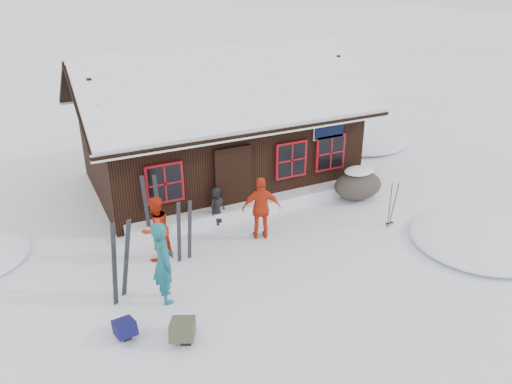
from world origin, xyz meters
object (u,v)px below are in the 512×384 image
(skier_crouched, at_px, (217,205))
(ski_poles, at_px, (392,206))
(ski_pair_left, at_px, (120,262))
(skier_orange_right, at_px, (261,208))
(backpack_blue, at_px, (125,330))
(boulder, at_px, (358,184))
(skier_teal, at_px, (163,262))
(skier_orange_left, at_px, (156,229))
(backpack_olive, at_px, (183,332))

(skier_crouched, bearing_deg, ski_poles, -58.90)
(ski_pair_left, xyz_separation_m, ski_poles, (7.41, -0.04, -0.27))
(skier_orange_right, relative_size, backpack_blue, 3.38)
(boulder, relative_size, backpack_blue, 3.03)
(skier_orange_right, bearing_deg, skier_teal, 46.22)
(skier_teal, distance_m, ski_poles, 6.63)
(skier_teal, distance_m, boulder, 7.30)
(skier_orange_left, distance_m, skier_orange_right, 2.78)
(backpack_olive, bearing_deg, boulder, 52.73)
(ski_poles, bearing_deg, skier_teal, -176.05)
(ski_pair_left, bearing_deg, skier_orange_right, -10.16)
(skier_orange_right, xyz_separation_m, ski_pair_left, (-3.89, -0.98, 0.03))
(ski_poles, xyz_separation_m, backpack_olive, (-6.69, -1.86, -0.46))
(boulder, relative_size, ski_pair_left, 0.83)
(backpack_blue, xyz_separation_m, backpack_olive, (0.99, -0.59, 0.03))
(boulder, bearing_deg, skier_orange_left, -174.27)
(backpack_olive, bearing_deg, ski_pair_left, 135.16)
(boulder, xyz_separation_m, ski_pair_left, (-7.69, -1.85, 0.44))
(skier_teal, xyz_separation_m, backpack_blue, (-1.09, -0.81, -0.81))
(skier_crouched, relative_size, backpack_blue, 2.12)
(backpack_blue, bearing_deg, skier_crouched, 41.04)
(skier_orange_left, distance_m, boulder, 6.62)
(skier_crouched, bearing_deg, skier_orange_right, -90.16)
(skier_orange_right, xyz_separation_m, skier_crouched, (-0.75, 1.29, -0.32))
(backpack_blue, relative_size, backpack_olive, 0.84)
(skier_orange_left, xyz_separation_m, backpack_blue, (-1.40, -2.50, -0.70))
(skier_orange_left, relative_size, skier_crouched, 1.54)
(skier_orange_right, relative_size, ski_poles, 1.30)
(skier_crouched, bearing_deg, skier_orange_left, 177.49)
(skier_orange_right, bearing_deg, backpack_olive, 62.80)
(skier_teal, relative_size, backpack_olive, 3.09)
(skier_orange_right, distance_m, ski_poles, 3.67)
(skier_crouched, height_order, backpack_blue, skier_crouched)
(skier_crouched, bearing_deg, backpack_blue, -164.26)
(skier_orange_left, bearing_deg, backpack_olive, 58.87)
(skier_orange_right, height_order, boulder, skier_orange_right)
(skier_teal, bearing_deg, ski_poles, -84.77)
(skier_orange_left, relative_size, backpack_olive, 2.73)
(boulder, relative_size, ski_poles, 1.17)
(skier_crouched, height_order, ski_pair_left, ski_pair_left)
(skier_orange_left, distance_m, backpack_blue, 2.95)
(boulder, xyz_separation_m, backpack_blue, (-7.98, -3.16, -0.32))
(skier_teal, height_order, skier_orange_left, skier_teal)
(skier_teal, height_order, skier_crouched, skier_teal)
(skier_teal, distance_m, skier_crouched, 3.64)
(ski_poles, height_order, backpack_olive, ski_poles)
(skier_orange_right, bearing_deg, ski_pair_left, 34.84)
(skier_orange_right, height_order, backpack_blue, skier_orange_right)
(skier_orange_right, xyz_separation_m, backpack_olive, (-3.18, -2.88, -0.70))
(boulder, bearing_deg, backpack_blue, -158.40)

